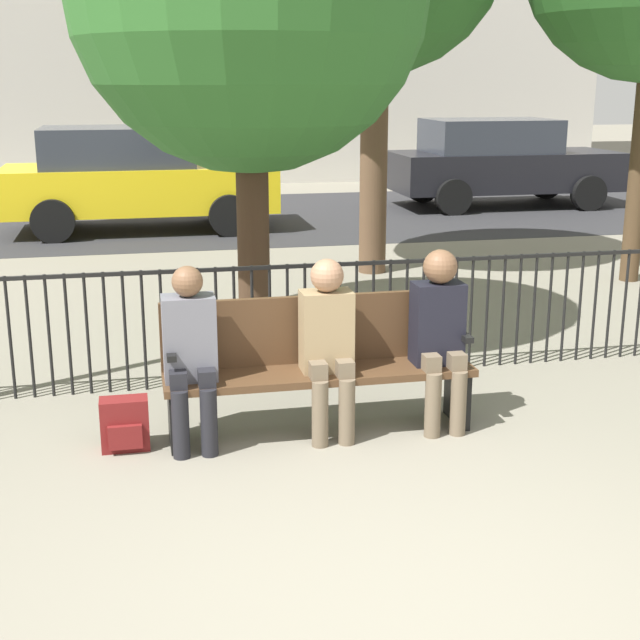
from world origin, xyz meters
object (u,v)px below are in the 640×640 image
at_px(seated_person_2, 439,329).
at_px(parked_car_0, 500,161).
at_px(seated_person_0, 190,348).
at_px(park_bench, 317,359).
at_px(backpack, 125,425).
at_px(seated_person_1, 328,338).
at_px(parked_car_1, 134,177).

height_order(seated_person_2, parked_car_0, parked_car_0).
bearing_deg(parked_car_0, seated_person_0, -122.26).
height_order(park_bench, backpack, park_bench).
bearing_deg(seated_person_1, park_bench, 108.17).
height_order(backpack, parked_car_0, parked_car_0).
distance_m(seated_person_0, seated_person_1, 0.91).
xyz_separation_m(seated_person_1, parked_car_1, (-1.16, 8.88, 0.16)).
distance_m(backpack, parked_car_0, 12.35).
distance_m(seated_person_1, backpack, 1.44).
bearing_deg(seated_person_1, seated_person_2, 0.13).
bearing_deg(backpack, park_bench, 4.18).
bearing_deg(seated_person_1, parked_car_0, 61.50).
height_order(parked_car_0, parked_car_1, same).
bearing_deg(parked_car_1, park_bench, -82.75).
height_order(seated_person_1, parked_car_1, parked_car_1).
xyz_separation_m(park_bench, seated_person_2, (0.82, -0.13, 0.20)).
distance_m(seated_person_2, parked_car_1, 9.09).
bearing_deg(parked_car_1, seated_person_2, -77.72).
distance_m(seated_person_0, backpack, 0.67).
height_order(seated_person_0, backpack, seated_person_0).
xyz_separation_m(park_bench, parked_car_0, (5.61, 10.12, 0.34)).
bearing_deg(seated_person_1, parked_car_1, 97.41).
bearing_deg(seated_person_0, parked_car_1, 91.61).
xyz_separation_m(park_bench, backpack, (-1.30, -0.10, -0.33)).
bearing_deg(backpack, parked_car_0, 55.92).
distance_m(park_bench, seated_person_2, 0.85).
xyz_separation_m(seated_person_2, backpack, (-2.12, 0.03, -0.54)).
bearing_deg(seated_person_2, seated_person_0, -179.93).
height_order(park_bench, parked_car_1, parked_car_1).
relative_size(seated_person_0, parked_car_1, 0.29).
distance_m(park_bench, backpack, 1.35).
height_order(backpack, parked_car_1, parked_car_1).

